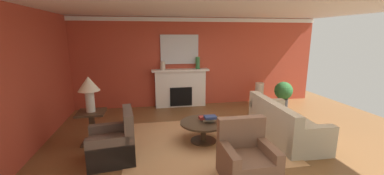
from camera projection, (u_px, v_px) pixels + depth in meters
The scene contains 21 objects.
ground_plane at pixel (222, 141), 5.30m from camera, with size 9.84×9.84×0.00m, color brown.
wall_fireplace at pixel (195, 62), 7.88m from camera, with size 8.17×0.12×2.81m, color #B7422D.
wall_window at pixel (25, 82), 4.59m from camera, with size 0.12×6.48×2.81m, color #B7422D.
ceiling_panel at pixel (221, 7), 4.98m from camera, with size 8.17×6.48×0.06m, color white.
crown_moulding at pixel (196, 20), 7.52m from camera, with size 8.17×0.08×0.12m, color white.
area_rug at pixel (203, 141), 5.28m from camera, with size 3.26×2.68×0.01m, color tan.
fireplace at pixel (180, 89), 7.76m from camera, with size 1.80×0.35×1.22m.
mantel_mirror at pixel (180, 49), 7.61m from camera, with size 1.20×0.04×0.91m, color silver.
sofa at pixel (283, 125), 5.44m from camera, with size 0.97×2.13×0.85m.
armchair_near_window at pixel (114, 145), 4.44m from camera, with size 0.89×0.89×0.95m.
armchair_facing_fireplace at pixel (246, 161), 3.86m from camera, with size 0.80×0.80×0.95m.
coffee_table at pixel (203, 127), 5.21m from camera, with size 1.00×1.00×0.45m.
side_table at pixel (92, 125), 5.14m from camera, with size 0.56×0.56×0.70m.
table_lamp at pixel (89, 87), 4.97m from camera, with size 0.44×0.44×0.75m.
vase_tall_corner at pixel (259, 94), 7.98m from camera, with size 0.28×0.28×0.74m, color beige.
vase_mantel_left at pixel (163, 66), 7.45m from camera, with size 0.16×0.16×0.25m, color beige.
vase_mantel_right at pixel (198, 63), 7.63m from camera, with size 0.13×0.13×0.38m, color #33703D.
book_red_cover at pixel (209, 120), 5.26m from camera, with size 0.26×0.18×0.04m, color tan.
book_art_folio at pixel (204, 118), 5.25m from camera, with size 0.21×0.14×0.06m, color maroon.
book_small_novel at pixel (210, 117), 5.11m from camera, with size 0.25×0.19×0.05m, color navy.
potted_plant at pixel (283, 92), 7.64m from camera, with size 0.56×0.56×0.83m.
Camera 1 is at (-1.56, -4.72, 2.29)m, focal length 22.66 mm.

